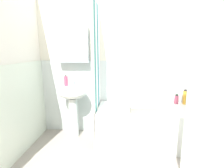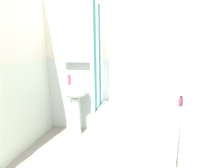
{
  "view_description": "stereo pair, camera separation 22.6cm",
  "coord_description": "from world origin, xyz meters",
  "views": [
    {
      "loc": [
        -0.24,
        -1.41,
        1.36
      ],
      "look_at": [
        -0.36,
        0.81,
        0.91
      ],
      "focal_mm": 26.68,
      "sensor_mm": 36.0,
      "label": 1
    },
    {
      "loc": [
        -0.01,
        -1.39,
        1.36
      ],
      "look_at": [
        -0.36,
        0.81,
        0.91
      ],
      "focal_mm": 26.68,
      "sensor_mm": 36.0,
      "label": 2
    }
  ],
  "objects": [
    {
      "name": "lotion_bottle",
      "position": [
        0.63,
        1.15,
        0.61
      ],
      "size": [
        0.06,
        0.06,
        0.15
      ],
      "color": "#CE4F71",
      "rests_on": "bathtub"
    },
    {
      "name": "soap_dispenser",
      "position": [
        -1.08,
        1.05,
        0.9
      ],
      "size": [
        0.06,
        0.06,
        0.17
      ],
      "color": "#C7496C",
      "rests_on": "sink"
    },
    {
      "name": "shower_curtain",
      "position": [
        -0.58,
        0.89,
        1.0
      ],
      "size": [
        0.01,
        0.66,
        2.0
      ],
      "color": "white",
      "rests_on": "ground_plane"
    },
    {
      "name": "bathtub",
      "position": [
        0.2,
        0.89,
        0.27
      ],
      "size": [
        1.54,
        0.66,
        0.54
      ],
      "primitive_type": "cube",
      "color": "white",
      "rests_on": "ground_plane"
    },
    {
      "name": "body_wash_bottle",
      "position": [
        0.87,
        1.16,
        0.62
      ],
      "size": [
        0.05,
        0.05,
        0.16
      ],
      "color": "#3458A0",
      "rests_on": "bathtub"
    },
    {
      "name": "sink",
      "position": [
        -0.98,
        1.03,
        0.61
      ],
      "size": [
        0.44,
        0.34,
        0.83
      ],
      "color": "white",
      "rests_on": "ground_plane"
    },
    {
      "name": "towel_folded",
      "position": [
        0.05,
        0.73,
        0.59
      ],
      "size": [
        0.35,
        0.23,
        0.09
      ],
      "primitive_type": "cube",
      "rotation": [
        0.0,
        0.0,
        0.1
      ],
      "color": "gray",
      "rests_on": "bathtub"
    },
    {
      "name": "shampoo_bottle",
      "position": [
        0.75,
        1.12,
        0.65
      ],
      "size": [
        0.06,
        0.06,
        0.23
      ],
      "color": "gold",
      "rests_on": "bathtub"
    },
    {
      "name": "wall_left_tiled",
      "position": [
        -1.57,
        0.34,
        1.12
      ],
      "size": [
        0.07,
        1.81,
        2.4
      ],
      "color": "silver",
      "rests_on": "ground_plane"
    },
    {
      "name": "faucet",
      "position": [
        -0.98,
        1.11,
        0.89
      ],
      "size": [
        0.03,
        0.12,
        0.12
      ],
      "color": "silver",
      "rests_on": "sink"
    },
    {
      "name": "wall_back_tiled",
      "position": [
        -0.06,
        1.26,
        1.14
      ],
      "size": [
        3.6,
        0.18,
        2.4
      ],
      "color": "white",
      "rests_on": "ground_plane"
    }
  ]
}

